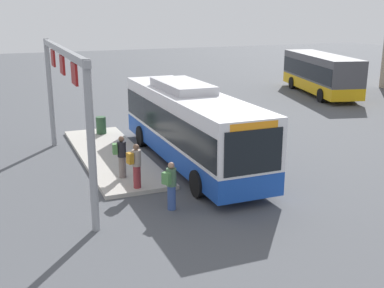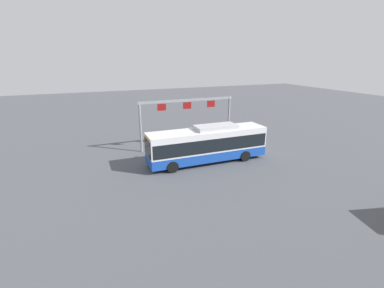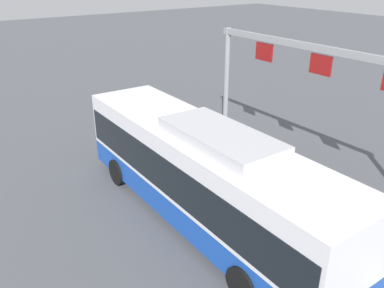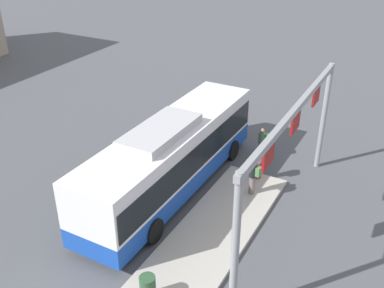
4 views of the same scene
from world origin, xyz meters
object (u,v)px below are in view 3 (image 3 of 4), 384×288
at_px(person_boarding, 227,144).
at_px(person_waiting_mid, 253,154).
at_px(bus_main, 202,171).
at_px(person_waiting_near, 187,135).

height_order(person_boarding, person_waiting_mid, same).
bearing_deg(person_boarding, person_waiting_mid, 87.08).
relative_size(bus_main, person_boarding, 6.73).
xyz_separation_m(bus_main, person_boarding, (2.49, -3.13, -0.76)).
relative_size(person_boarding, person_waiting_mid, 1.00).
distance_m(bus_main, person_boarding, 4.07).
relative_size(bus_main, person_waiting_mid, 6.73).
xyz_separation_m(person_boarding, person_waiting_mid, (-1.32, -0.21, 0.00)).
distance_m(bus_main, person_waiting_near, 5.24).
distance_m(person_waiting_near, person_waiting_mid, 3.44).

